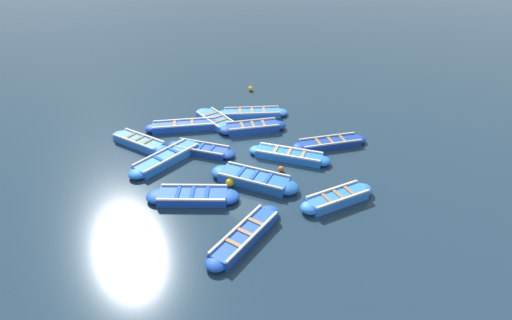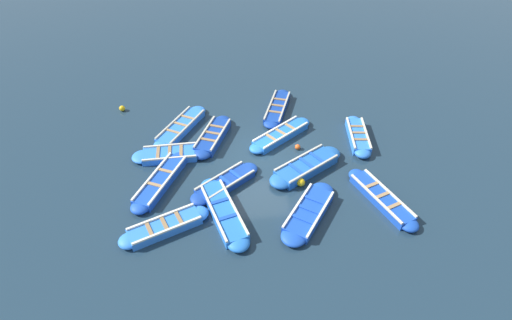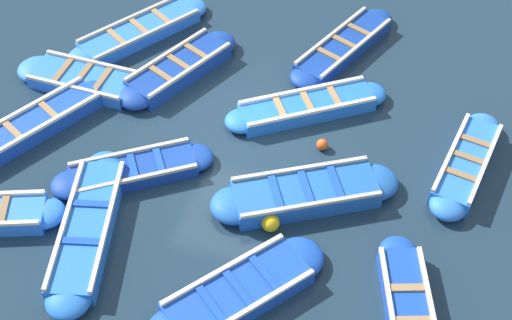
{
  "view_description": "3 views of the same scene",
  "coord_description": "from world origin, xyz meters",
  "views": [
    {
      "loc": [
        8.79,
        12.49,
        9.21
      ],
      "look_at": [
        0.3,
        0.9,
        0.41
      ],
      "focal_mm": 28.0,
      "sensor_mm": 36.0,
      "label": 1
    },
    {
      "loc": [
        13.25,
        -2.0,
        11.19
      ],
      "look_at": [
        0.64,
        -0.3,
        0.46
      ],
      "focal_mm": 28.0,
      "sensor_mm": 36.0,
      "label": 2
    },
    {
      "loc": [
        9.71,
        3.68,
        10.84
      ],
      "look_at": [
        0.57,
        0.6,
        0.27
      ],
      "focal_mm": 50.0,
      "sensor_mm": 36.0,
      "label": 3
    }
  ],
  "objects": [
    {
      "name": "boat_far_corner",
      "position": [
        -1.62,
        -2.0,
        0.19
      ],
      "size": [
        3.42,
        2.12,
        0.44
      ],
      "color": "navy",
      "rests_on": "ground"
    },
    {
      "name": "boat_mid_row",
      "position": [
        1.04,
        1.77,
        0.19
      ],
      "size": [
        2.7,
        3.69,
        0.45
      ],
      "color": "#1E59AD",
      "rests_on": "ground"
    },
    {
      "name": "boat_broadside",
      "position": [
        -2.64,
        -3.47,
        0.15
      ],
      "size": [
        3.71,
        2.74,
        0.36
      ],
      "color": "blue",
      "rests_on": "ground"
    },
    {
      "name": "ground_plane",
      "position": [
        0.0,
        0.0,
        0.0
      ],
      "size": [
        120.0,
        120.0,
        0.0
      ],
      "primitive_type": "plane",
      "color": "#1C303F"
    },
    {
      "name": "boat_stern_in",
      "position": [
        1.53,
        -1.67,
        0.15
      ],
      "size": [
        2.53,
        3.13,
        0.35
      ],
      "color": "navy",
      "rests_on": "ground"
    },
    {
      "name": "boat_near_quay",
      "position": [
        -3.65,
        1.37,
        0.15
      ],
      "size": [
        3.65,
        2.04,
        0.36
      ],
      "color": "navy",
      "rests_on": "ground"
    },
    {
      "name": "boat_alongside",
      "position": [
        -0.75,
        4.63,
        0.19
      ],
      "size": [
        3.23,
        1.2,
        0.44
      ],
      "color": "blue",
      "rests_on": "ground"
    },
    {
      "name": "boat_outer_left",
      "position": [
        -0.61,
        -3.93,
        0.15
      ],
      "size": [
        1.01,
        3.29,
        0.35
      ],
      "color": "blue",
      "rests_on": "ground"
    },
    {
      "name": "boat_drifting",
      "position": [
        3.55,
        1.28,
        0.16
      ],
      "size": [
        3.38,
        2.86,
        0.39
      ],
      "color": "#1947B7",
      "rests_on": "ground"
    },
    {
      "name": "boat_inner_gap",
      "position": [
        1.07,
        -4.24,
        0.17
      ],
      "size": [
        3.74,
        2.4,
        0.39
      ],
      "color": "#1947B7",
      "rests_on": "ground"
    },
    {
      "name": "buoy_yellow_far",
      "position": [
        -0.4,
        1.73,
        0.12
      ],
      "size": [
        0.25,
        0.25,
        0.25
      ],
      "primitive_type": "sphere",
      "color": "#E05119",
      "rests_on": "ground"
    },
    {
      "name": "boat_centre",
      "position": [
        3.12,
        -1.85,
        0.17
      ],
      "size": [
        3.97,
        1.8,
        0.4
      ],
      "color": "blue",
      "rests_on": "ground"
    },
    {
      "name": "buoy_orange_near",
      "position": [
        1.92,
        1.35,
        0.17
      ],
      "size": [
        0.35,
        0.35,
        0.35
      ],
      "primitive_type": "sphere",
      "color": "#EAB214",
      "rests_on": "ground"
    },
    {
      "name": "boat_tucked",
      "position": [
        -1.35,
        1.13,
        0.17
      ],
      "size": [
        2.73,
        3.43,
        0.39
      ],
      "color": "blue",
      "rests_on": "ground"
    }
  ]
}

